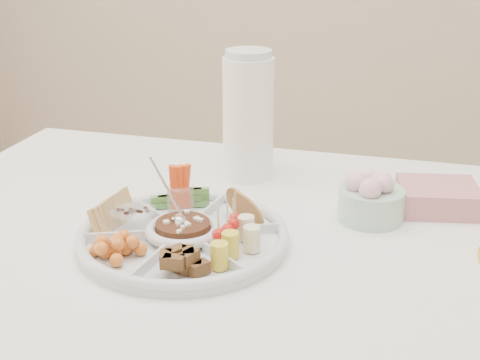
# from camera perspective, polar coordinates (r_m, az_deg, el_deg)

# --- Properties ---
(party_tray) EXTENTS (0.50, 0.50, 0.04)m
(party_tray) POSITION_cam_1_polar(r_m,az_deg,el_deg) (1.23, -4.87, -4.59)
(party_tray) COLOR silver
(party_tray) RESTS_ON dining_table
(bean_dip) EXTENTS (0.13, 0.13, 0.04)m
(bean_dip) POSITION_cam_1_polar(r_m,az_deg,el_deg) (1.22, -4.88, -4.28)
(bean_dip) COLOR black
(bean_dip) RESTS_ON party_tray
(tortillas) EXTENTS (0.12, 0.12, 0.06)m
(tortillas) POSITION_cam_1_polar(r_m,az_deg,el_deg) (1.28, -0.00, -2.21)
(tortillas) COLOR #AC7041
(tortillas) RESTS_ON party_tray
(carrot_cucumber) EXTENTS (0.14, 0.14, 0.09)m
(carrot_cucumber) POSITION_cam_1_polar(r_m,az_deg,el_deg) (1.33, -5.17, -0.53)
(carrot_cucumber) COLOR #FF4D19
(carrot_cucumber) RESTS_ON party_tray
(pita_raisins) EXTENTS (0.15, 0.15, 0.06)m
(pita_raisins) POSITION_cam_1_polar(r_m,az_deg,el_deg) (1.28, -10.08, -2.67)
(pita_raisins) COLOR tan
(pita_raisins) RESTS_ON party_tray
(cherries) EXTENTS (0.14, 0.14, 0.04)m
(cherries) POSITION_cam_1_polar(r_m,az_deg,el_deg) (1.16, -10.32, -5.63)
(cherries) COLOR #D25511
(cherries) RESTS_ON party_tray
(granola_chunks) EXTENTS (0.12, 0.12, 0.04)m
(granola_chunks) POSITION_cam_1_polar(r_m,az_deg,el_deg) (1.10, -4.60, -6.91)
(granola_chunks) COLOR #4D2711
(granola_chunks) RESTS_ON party_tray
(banana_tomato) EXTENTS (0.13, 0.13, 0.08)m
(banana_tomato) POSITION_cam_1_polar(r_m,az_deg,el_deg) (1.16, 0.79, -4.09)
(banana_tomato) COLOR #E4D984
(banana_tomato) RESTS_ON party_tray
(cup_stack) EXTENTS (0.11, 0.11, 0.23)m
(cup_stack) POSITION_cam_1_polar(r_m,az_deg,el_deg) (1.55, 0.12, 4.89)
(cup_stack) COLOR silver
(cup_stack) RESTS_ON dining_table
(thermos) EXTENTS (0.15, 0.15, 0.30)m
(thermos) POSITION_cam_1_polar(r_m,az_deg,el_deg) (1.51, 0.70, 5.65)
(thermos) COLOR white
(thermos) RESTS_ON dining_table
(flower_bowl) EXTENTS (0.14, 0.14, 0.10)m
(flower_bowl) POSITION_cam_1_polar(r_m,az_deg,el_deg) (1.34, 11.16, -1.41)
(flower_bowl) COLOR #ADE6C0
(flower_bowl) RESTS_ON dining_table
(napkin_stack) EXTENTS (0.18, 0.16, 0.05)m
(napkin_stack) POSITION_cam_1_polar(r_m,az_deg,el_deg) (1.43, 16.55, -1.41)
(napkin_stack) COLOR #C57981
(napkin_stack) RESTS_ON dining_table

